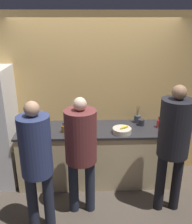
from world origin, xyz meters
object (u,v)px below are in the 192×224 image
Objects in this scene: fruit_bowl at (122,130)px; bottle_amber at (64,129)px; person_right at (174,138)px; utensil_crock at (137,118)px; bottle_red at (159,123)px; cup_black at (141,122)px; person_center at (81,145)px; person_left at (36,158)px; cup_yellow at (79,121)px.

fruit_bowl is 0.85m from bottle_amber.
person_right is 0.96m from utensil_crock.
utensil_crock is 0.36m from bottle_red.
cup_black is (0.34, 0.26, 0.01)m from fruit_bowl.
bottle_red is at bearing 30.65° from person_center.
person_left reaches higher than bottle_red.
utensil_crock is (-0.28, 0.91, -0.10)m from person_right.
cup_black is 1.03× the size of cup_yellow.
fruit_bowl is 2.81× the size of cup_yellow.
person_right reaches higher than cup_black.
bottle_red is at bearing -34.59° from utensil_crock.
cup_yellow is (-0.05, 0.87, -0.04)m from person_center.
utensil_crock is at bearing 16.34° from bottle_amber.
bottle_red reaches higher than fruit_bowl.
bottle_red is at bearing -18.27° from cup_black.
person_center is 1.17m from person_right.
cup_black is at bearing 10.32° from bottle_amber.
person_center is 1.37m from bottle_red.
person_center is 1.26m from utensil_crock.
person_right is (1.66, 0.30, 0.07)m from person_left.
cup_black is at bearing 37.50° from person_left.
utensil_crock is at bearing 145.41° from bottle_red.
person_right reaches higher than fruit_bowl.
person_center is 16.64× the size of cup_yellow.
utensil_crock is at bearing 107.10° from person_right.
cup_black is 0.98m from cup_yellow.
utensil_crock is 1.71× the size of bottle_red.
person_center reaches higher than cup_yellow.
cup_yellow is (-1.22, 0.88, -0.12)m from person_right.
cup_yellow is at bearing -178.15° from utensil_crock.
cup_black is (1.42, 1.09, -0.05)m from person_left.
person_left is at bearing -110.57° from cup_yellow.
person_center is at bearing -138.59° from fruit_bowl.
person_center is 1.21m from cup_black.
cup_yellow is (0.44, 1.18, -0.05)m from person_left.
person_left is 10.07× the size of bottle_red.
person_right reaches higher than utensil_crock.
cup_yellow is at bearing 69.43° from person_left.
person_center is (0.49, 0.31, -0.02)m from person_left.
fruit_bowl is at bearing 41.41° from person_center.
utensil_crock reaches higher than bottle_amber.
cup_yellow is at bearing 151.04° from fruit_bowl.
cup_black is at bearing 106.84° from person_right.
person_right is 0.79m from fruit_bowl.
bottle_red is at bearing 30.97° from person_left.
utensil_crock is 1.90× the size of bottle_amber.
utensil_crock is at bearing 1.85° from cup_yellow.
person_left is 1.04× the size of person_center.
person_left is 1.69m from person_right.
person_left reaches higher than cup_yellow.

